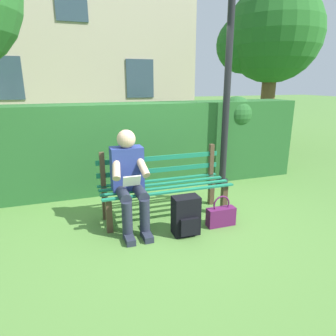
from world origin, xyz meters
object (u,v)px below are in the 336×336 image
Objects in this scene: person_seated at (129,178)px; lamp_post at (229,53)px; handbag at (221,216)px; backpack at (186,216)px; tree_far at (268,37)px; park_bench at (164,184)px.

lamp_post reaches higher than person_seated.
person_seated is at bearing -19.22° from handbag.
backpack is at bearing 143.39° from person_seated.
lamp_post is at bearing -151.79° from person_seated.
backpack is 1.18× the size of handbag.
person_seated is 5.99m from tree_far.
backpack is (-0.07, 0.58, -0.20)m from park_bench.
tree_far reaches higher than park_bench.
tree_far reaches higher than backpack.
park_bench is 3.64× the size of backpack.
lamp_post is (-1.31, -0.79, 1.69)m from park_bench.
lamp_post reaches higher than backpack.
person_seated is (0.48, 0.17, 0.20)m from park_bench.
tree_far is (-4.35, -3.51, 2.16)m from person_seated.
person_seated is 0.36× the size of lamp_post.
backpack reaches higher than handbag.
park_bench is 5.63m from tree_far.
handbag is at bearing 136.42° from park_bench.
person_seated reaches higher than backpack.
backpack is 2.64m from lamp_post.
tree_far reaches higher than handbag.
handbag is at bearing 160.78° from person_seated.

